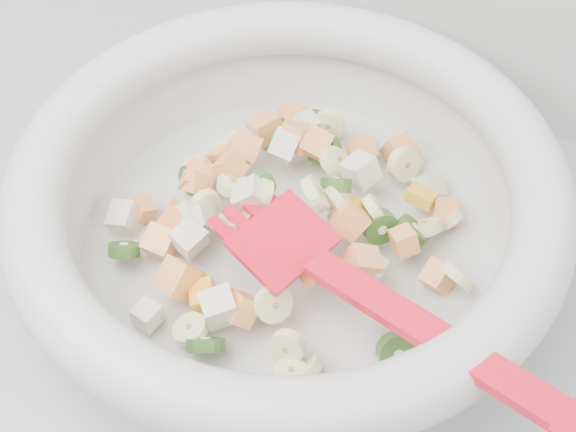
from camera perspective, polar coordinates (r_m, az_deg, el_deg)
The scene contains 1 object.
mixing_bowl at distance 0.58m, azimuth 0.02°, elevation 0.77°, with size 0.44×0.39×0.12m.
Camera 1 is at (0.05, 1.17, 1.40)m, focal length 50.00 mm.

